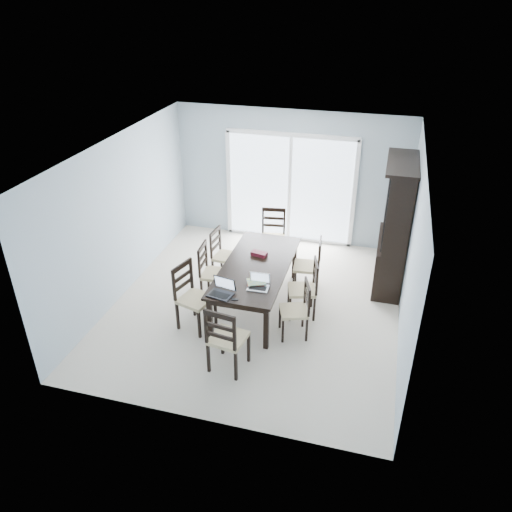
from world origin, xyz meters
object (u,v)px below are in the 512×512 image
Objects in this scene: cell_phone at (235,299)px; game_box at (259,254)px; chair_right_far at (313,260)px; china_hutch at (395,228)px; chair_end_far at (273,230)px; chair_right_mid at (308,283)px; chair_left_far at (221,249)px; laptop_dark at (220,292)px; chair_right_near at (300,304)px; chair_end_near at (224,334)px; chair_left_mid at (210,266)px; laptop_silver at (258,285)px; hot_tub at (261,192)px; dining_table at (256,269)px; chair_left_near at (190,289)px.

game_box reaches higher than cell_phone.
chair_right_far is at bearing 24.68° from game_box.
china_hutch reaches higher than chair_end_far.
chair_right_mid is at bearing 178.63° from chair_right_far.
laptop_dark is at bearing 24.09° from chair_left_far.
chair_end_near is at bearing 123.29° from chair_right_near.
cell_phone is (-0.81, -1.69, 0.17)m from chair_right_far.
chair_left_mid is 1.83m from chair_end_near.
laptop_dark reaches higher than laptop_silver.
chair_end_near is at bearing -80.29° from hot_tub.
chair_left_far is 2.82× the size of laptop_dark.
chair_left_near reaches higher than dining_table.
hot_tub reaches higher than laptop_silver.
chair_end_far is (-0.12, 3.16, -0.02)m from chair_end_near.
cell_phone is (-0.03, -1.00, 0.08)m from dining_table.
chair_left_far is at bearing 104.57° from cell_phone.
game_box is (0.23, 1.26, -0.03)m from laptop_dark.
chair_left_near is 0.56× the size of hot_tub.
hot_tub is (-0.09, 3.58, -0.11)m from chair_left_mid.
chair_right_mid reaches higher than game_box.
cell_phone is at bearing -132.43° from china_hutch.
chair_left_mid reaches higher than game_box.
chair_end_far reaches higher than chair_right_mid.
chair_left_near is 1.43m from chair_left_far.
chair_right_near is 0.86× the size of chair_end_near.
chair_right_far is at bearing 64.56° from laptop_silver.
chair_end_far is (0.69, 1.52, 0.02)m from chair_left_mid.
laptop_dark is at bearing -82.35° from hot_tub.
chair_end_far is 4.61× the size of game_box.
laptop_silver is at bearing 77.50° from chair_right_near.
chair_end_near is at bearing -56.67° from laptop_dark.
chair_right_mid reaches higher than cell_phone.
laptop_silver is 0.98m from game_box.
chair_left_far is 0.98× the size of chair_right_mid.
laptop_dark is 1.22× the size of laptop_silver.
chair_end_far is at bearing 40.00° from chair_right_far.
game_box is (-0.24, 0.95, -0.02)m from laptop_silver.
chair_left_far is at bearing -168.54° from china_hutch.
chair_left_near is 1.07× the size of chair_left_mid.
chair_left_near is at bearing -175.45° from laptop_silver.
chair_right_mid is at bearing 38.27° from cell_phone.
chair_right_near is 0.88× the size of chair_end_far.
chair_left_far is at bearing 178.33° from chair_left_mid.
laptop_silver is at bearing 90.00° from chair_end_far.
chair_left_mid reaches higher than chair_right_mid.
laptop_dark is at bearing 141.76° from chair_right_far.
chair_right_far is 4.40× the size of game_box.
chair_left_mid is 1.62m from chair_right_mid.
laptop_silver is 3.19× the size of cell_phone.
game_box is (-0.87, 0.33, 0.20)m from chair_right_mid.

